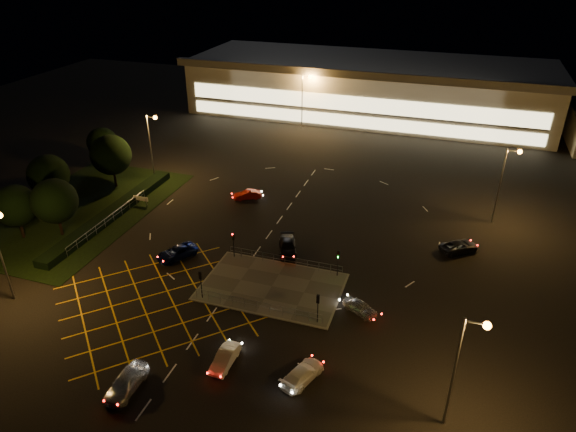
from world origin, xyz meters
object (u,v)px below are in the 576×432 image
(car_left_blue, at_px, (177,252))
(car_near_silver, at_px, (126,382))
(signal_se, at_px, (318,303))
(car_circ_red, at_px, (247,195))
(signal_ne, at_px, (338,258))
(car_far_dkgrey, at_px, (288,247))
(car_queue_white, at_px, (225,358))
(car_approach_white, at_px, (302,374))
(signal_nw, at_px, (233,239))
(car_right_silver, at_px, (360,307))
(signal_sw, at_px, (201,279))
(car_east_grey, at_px, (459,246))

(car_left_blue, bearing_deg, car_near_silver, -43.03)
(signal_se, xyz_separation_m, car_circ_red, (-16.26, 22.33, -1.75))
(signal_ne, xyz_separation_m, car_circ_red, (-16.26, 14.34, -1.75))
(signal_ne, height_order, car_far_dkgrey, signal_ne)
(car_near_silver, xyz_separation_m, car_queue_white, (6.33, 5.06, -0.14))
(car_circ_red, height_order, car_approach_white, car_approach_white)
(signal_nw, bearing_deg, car_approach_white, -50.04)
(car_near_silver, relative_size, car_right_silver, 1.28)
(car_queue_white, bearing_deg, car_right_silver, 48.45)
(car_far_dkgrey, bearing_deg, car_circ_red, 109.95)
(car_right_silver, bearing_deg, signal_se, 156.40)
(car_left_blue, height_order, car_right_silver, car_left_blue)
(signal_ne, height_order, car_near_silver, signal_ne)
(signal_sw, relative_size, car_far_dkgrey, 0.65)
(signal_ne, xyz_separation_m, car_east_grey, (12.18, 9.38, -1.72))
(signal_se, bearing_deg, car_right_silver, -141.32)
(car_queue_white, bearing_deg, signal_sw, 129.44)
(car_circ_red, bearing_deg, signal_sw, -18.82)
(car_queue_white, height_order, car_east_grey, car_east_grey)
(signal_ne, height_order, car_circ_red, signal_ne)
(signal_sw, bearing_deg, car_right_silver, -169.75)
(car_circ_red, bearing_deg, signal_nw, -13.07)
(car_queue_white, xyz_separation_m, car_left_blue, (-12.13, 13.48, 0.02))
(car_queue_white, relative_size, car_circ_red, 1.03)
(signal_se, height_order, car_left_blue, signal_se)
(car_right_silver, bearing_deg, signal_nw, 99.22)
(signal_ne, relative_size, car_left_blue, 0.67)
(car_queue_white, relative_size, car_left_blue, 0.82)
(car_near_silver, bearing_deg, car_queue_white, 38.10)
(signal_sw, bearing_deg, signal_ne, -146.35)
(signal_sw, xyz_separation_m, car_right_silver, (15.50, 2.80, -1.76))
(car_left_blue, distance_m, car_approach_white, 22.98)
(car_near_silver, bearing_deg, car_far_dkgrey, 75.73)
(car_left_blue, bearing_deg, car_queue_white, -18.44)
(signal_se, relative_size, signal_ne, 1.00)
(signal_ne, distance_m, car_near_silver, 24.06)
(car_right_silver, height_order, car_approach_white, car_approach_white)
(signal_ne, distance_m, car_queue_white, 16.75)
(car_east_grey, distance_m, car_approach_white, 27.09)
(signal_ne, bearing_deg, car_near_silver, -120.95)
(signal_ne, distance_m, car_circ_red, 21.75)
(car_left_blue, bearing_deg, car_approach_white, -5.23)
(car_near_silver, bearing_deg, car_east_grey, 50.15)
(signal_ne, bearing_deg, car_circ_red, 138.59)
(car_east_grey, bearing_deg, car_near_silver, 102.03)
(car_left_blue, bearing_deg, car_circ_red, 113.00)
(signal_se, height_order, car_right_silver, signal_se)
(car_far_dkgrey, bearing_deg, signal_sw, -136.73)
(car_circ_red, relative_size, car_approach_white, 0.85)
(signal_se, relative_size, car_far_dkgrey, 0.65)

